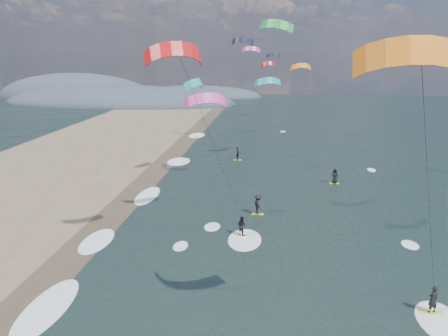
# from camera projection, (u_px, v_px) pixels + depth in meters

# --- Properties ---
(wet_sand_strip) EXTENTS (3.00, 240.00, 0.00)m
(wet_sand_strip) POSITION_uv_depth(u_px,v_px,m) (56.00, 272.00, 28.98)
(wet_sand_strip) COLOR #382D23
(wet_sand_strip) RESTS_ON ground
(coastal_hills) EXTENTS (80.00, 41.00, 15.00)m
(coastal_hills) POSITION_uv_depth(u_px,v_px,m) (112.00, 100.00, 126.42)
(coastal_hills) COLOR #3D4756
(coastal_hills) RESTS_ON ground
(kitesurfer_near_a) EXTENTS (7.61, 8.24, 15.29)m
(kitesurfer_near_a) POSITION_uv_depth(u_px,v_px,m) (426.00, 126.00, 17.15)
(kitesurfer_near_a) COLOR yellow
(kitesurfer_near_a) RESTS_ON ground
(kitesurfer_near_b) EXTENTS (6.98, 8.75, 15.29)m
(kitesurfer_near_b) POSITION_uv_depth(u_px,v_px,m) (203.00, 121.00, 28.38)
(kitesurfer_near_b) COLOR yellow
(kitesurfer_near_b) RESTS_ON ground
(far_kitesurfers) EXTENTS (12.62, 20.53, 1.83)m
(far_kitesurfers) POSITION_uv_depth(u_px,v_px,m) (276.00, 184.00, 45.02)
(far_kitesurfers) COLOR yellow
(far_kitesurfers) RESTS_ON ground
(bg_kite_field) EXTENTS (15.13, 74.95, 9.61)m
(bg_kite_field) POSITION_uv_depth(u_px,v_px,m) (262.00, 61.00, 65.70)
(bg_kite_field) COLOR teal
(bg_kite_field) RESTS_ON ground
(shoreline_surf) EXTENTS (2.40, 79.40, 0.11)m
(shoreline_surf) POSITION_uv_depth(u_px,v_px,m) (101.00, 243.00, 33.39)
(shoreline_surf) COLOR white
(shoreline_surf) RESTS_ON ground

